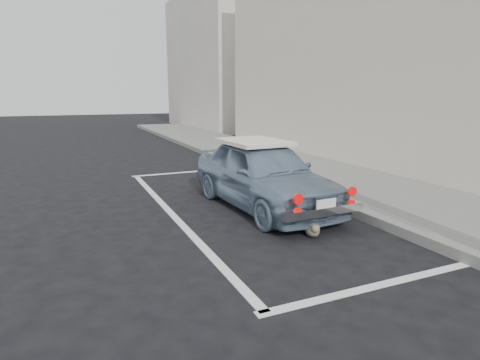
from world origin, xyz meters
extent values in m
plane|color=black|center=(0.00, 0.00, 0.00)|extent=(80.00, 80.00, 0.00)
cube|color=slate|center=(3.20, 2.00, 0.07)|extent=(2.80, 40.00, 0.15)
cube|color=silver|center=(6.35, 4.00, 3.50)|extent=(3.50, 18.00, 7.00)
cube|color=black|center=(4.66, 4.00, 1.40)|extent=(0.10, 16.00, 2.40)
cube|color=#123A99|center=(4.66, 7.60, 4.60)|extent=(0.10, 2.00, 1.60)
cube|color=white|center=(4.66, 10.00, 4.60)|extent=(0.10, 2.00, 1.60)
cube|color=beige|center=(6.35, 20.00, 4.00)|extent=(3.50, 10.00, 8.00)
cube|color=silver|center=(0.50, -0.50, 0.00)|extent=(3.00, 0.12, 0.01)
cube|color=silver|center=(0.50, 6.50, 0.00)|extent=(3.00, 0.12, 0.01)
cube|color=silver|center=(-0.90, 3.00, 0.00)|extent=(0.12, 7.00, 0.01)
imported|color=slate|center=(0.73, 2.74, 0.61)|extent=(1.61, 3.64, 1.22)
cube|color=silver|center=(0.71, 3.10, 1.15)|extent=(1.07, 1.40, 0.07)
cube|color=silver|center=(0.81, 1.01, 0.38)|extent=(1.37, 0.19, 0.12)
cube|color=white|center=(0.81, 0.96, 0.48)|extent=(0.33, 0.04, 0.17)
cylinder|color=red|center=(0.34, 0.95, 0.62)|extent=(0.15, 0.05, 0.15)
cylinder|color=red|center=(1.29, 1.00, 0.62)|extent=(0.15, 0.05, 0.15)
cylinder|color=red|center=(0.34, 0.95, 0.44)|extent=(0.12, 0.05, 0.12)
cylinder|color=red|center=(1.29, 1.00, 0.44)|extent=(0.12, 0.05, 0.12)
ellipsoid|color=brown|center=(0.67, 1.08, 0.10)|extent=(0.27, 0.35, 0.19)
sphere|color=brown|center=(0.64, 0.94, 0.17)|extent=(0.12, 0.12, 0.12)
cone|color=brown|center=(0.61, 0.95, 0.23)|extent=(0.04, 0.04, 0.05)
cone|color=brown|center=(0.67, 0.93, 0.23)|extent=(0.04, 0.04, 0.05)
cylinder|color=brown|center=(0.76, 1.22, 0.04)|extent=(0.05, 0.21, 0.03)
camera|label=1|loc=(-2.50, -3.51, 2.00)|focal=30.00mm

